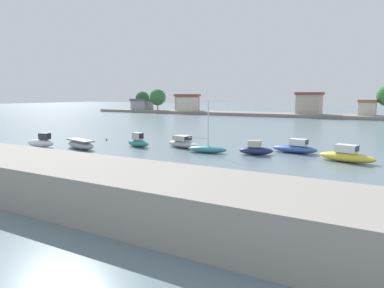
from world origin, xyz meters
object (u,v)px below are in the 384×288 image
object	(u,v)px
moored_boat_6	(295,148)
mooring_buoy_3	(187,136)
moored_boat_2	(138,142)
moored_boat_3	(184,143)
moored_boat_5	(256,150)
mooring_buoy_0	(30,142)
moored_boat_1	(81,144)
moored_boat_0	(41,142)
mooring_buoy_1	(106,139)
moored_boat_4	(207,149)
moored_boat_7	(346,156)

from	to	relation	value
moored_boat_6	mooring_buoy_3	xyz separation A→B (m)	(-17.40, 6.75, -0.36)
moored_boat_2	moored_boat_6	world-z (taller)	moored_boat_2
moored_boat_3	moored_boat_5	size ratio (longest dim) A/B	1.44
mooring_buoy_0	moored_boat_1	bearing A→B (deg)	-1.60
moored_boat_0	moored_boat_2	world-z (taller)	moored_boat_0
moored_boat_1	moored_boat_6	world-z (taller)	moored_boat_6
moored_boat_1	mooring_buoy_1	world-z (taller)	moored_boat_1
mooring_buoy_0	moored_boat_3	bearing A→B (deg)	18.65
moored_boat_2	moored_boat_4	distance (m)	9.05
moored_boat_7	mooring_buoy_0	world-z (taller)	moored_boat_7
moored_boat_3	mooring_buoy_0	distance (m)	19.88
moored_boat_6	mooring_buoy_1	distance (m)	24.46
mooring_buoy_1	moored_boat_4	bearing A→B (deg)	-7.83
moored_boat_0	moored_boat_7	size ratio (longest dim) A/B	0.67
mooring_buoy_0	mooring_buoy_3	bearing A→B (deg)	49.87
moored_boat_0	moored_boat_1	distance (m)	5.07
moored_boat_6	mooring_buoy_0	size ratio (longest dim) A/B	14.09
moored_boat_7	moored_boat_3	bearing A→B (deg)	-166.88
moored_boat_1	mooring_buoy_0	xyz separation A→B (m)	(-9.26, 0.26, -0.32)
moored_boat_4	mooring_buoy_1	world-z (taller)	moored_boat_4
moored_boat_5	moored_boat_0	bearing A→B (deg)	176.81
moored_boat_3	moored_boat_7	xyz separation A→B (m)	(17.37, -0.05, 0.04)
moored_boat_5	mooring_buoy_0	size ratio (longest dim) A/B	10.23
moored_boat_5	moored_boat_7	bearing A→B (deg)	-18.31
moored_boat_5	moored_boat_6	xyz separation A→B (m)	(3.12, 3.31, -0.01)
moored_boat_4	mooring_buoy_0	xyz separation A→B (m)	(-22.88, -4.46, -0.23)
moored_boat_0	mooring_buoy_3	xyz separation A→B (m)	(9.05, 17.62, -0.46)
moored_boat_5	moored_boat_7	distance (m)	8.49
moored_boat_2	moored_boat_1	bearing A→B (deg)	-125.32
moored_boat_1	moored_boat_5	bearing A→B (deg)	33.87
moored_boat_0	mooring_buoy_0	world-z (taller)	moored_boat_0
moored_boat_3	moored_boat_5	bearing A→B (deg)	11.03
moored_boat_1	moored_boat_6	distance (m)	23.56
mooring_buoy_0	mooring_buoy_3	distance (m)	20.85
mooring_buoy_1	moored_boat_7	bearing A→B (deg)	-0.80
moored_boat_3	moored_boat_6	world-z (taller)	moored_boat_6
moored_boat_6	mooring_buoy_1	world-z (taller)	moored_boat_6
moored_boat_1	moored_boat_4	distance (m)	14.42
moored_boat_4	mooring_buoy_1	bearing A→B (deg)	162.05
mooring_buoy_1	moored_boat_3	bearing A→B (deg)	-1.67
moored_boat_1	moored_boat_3	distance (m)	11.64
moored_boat_3	mooring_buoy_3	distance (m)	11.00
moored_boat_0	moored_boat_3	world-z (taller)	moored_boat_0
moored_boat_3	mooring_buoy_3	world-z (taller)	moored_boat_3
moored_boat_1	mooring_buoy_1	distance (m)	7.51
moored_boat_6	moored_boat_1	bearing A→B (deg)	-150.52
moored_boat_2	moored_boat_3	size ratio (longest dim) A/B	0.66
mooring_buoy_0	mooring_buoy_3	size ratio (longest dim) A/B	1.16
moored_boat_1	mooring_buoy_0	world-z (taller)	moored_boat_1
moored_boat_3	moored_boat_5	world-z (taller)	moored_boat_5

